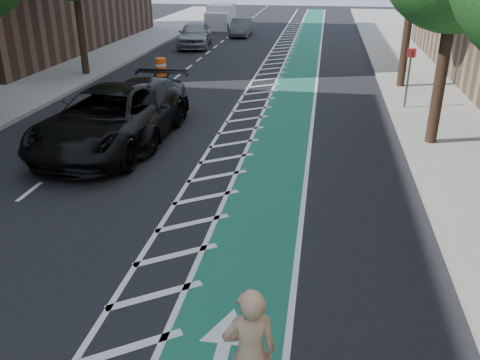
% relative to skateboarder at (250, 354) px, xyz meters
% --- Properties ---
extents(ground, '(120.00, 120.00, 0.00)m').
position_rel_skateboarder_xyz_m(ground, '(-3.59, 3.75, -1.08)').
color(ground, black).
rests_on(ground, ground).
extents(bike_lane, '(2.00, 90.00, 0.01)m').
position_rel_skateboarder_xyz_m(bike_lane, '(-0.59, 13.75, -1.07)').
color(bike_lane, '#1B6156').
rests_on(bike_lane, ground).
extents(buffer_strip, '(1.40, 90.00, 0.01)m').
position_rel_skateboarder_xyz_m(buffer_strip, '(-2.09, 13.75, -1.07)').
color(buffer_strip, silver).
rests_on(buffer_strip, ground).
extents(sidewalk_right, '(5.00, 90.00, 0.15)m').
position_rel_skateboarder_xyz_m(sidewalk_right, '(5.91, 13.75, -1.00)').
color(sidewalk_right, gray).
rests_on(sidewalk_right, ground).
extents(curb_right, '(0.12, 90.00, 0.16)m').
position_rel_skateboarder_xyz_m(curb_right, '(3.46, 13.75, -1.00)').
color(curb_right, gray).
rests_on(curb_right, ground).
extents(curb_left, '(0.12, 90.00, 0.16)m').
position_rel_skateboarder_xyz_m(curb_left, '(-10.64, 13.75, -1.00)').
color(curb_left, gray).
rests_on(curb_left, ground).
extents(sign_post, '(0.35, 0.08, 2.47)m').
position_rel_skateboarder_xyz_m(sign_post, '(4.01, 15.75, 0.27)').
color(sign_post, '#4C4C4C').
rests_on(sign_post, ground).
extents(skateboarder, '(0.82, 0.66, 1.95)m').
position_rel_skateboarder_xyz_m(skateboarder, '(0.00, 0.00, 0.00)').
color(skateboarder, tan).
rests_on(skateboarder, skateboard).
extents(suv_near, '(3.50, 6.97, 1.89)m').
position_rel_skateboarder_xyz_m(suv_near, '(-5.99, 9.85, -0.13)').
color(suv_near, black).
rests_on(suv_near, ground).
extents(suv_far, '(2.44, 5.99, 1.74)m').
position_rel_skateboarder_xyz_m(suv_far, '(-5.50, 11.25, -0.21)').
color(suv_far, black).
rests_on(suv_far, ground).
extents(car_silver, '(2.59, 5.22, 1.71)m').
position_rel_skateboarder_xyz_m(car_silver, '(-8.14, 29.83, -0.22)').
color(car_silver, gray).
rests_on(car_silver, ground).
extents(car_grey, '(1.47, 4.05, 1.33)m').
position_rel_skateboarder_xyz_m(car_grey, '(-5.87, 35.64, -0.42)').
color(car_grey, '#4F4F53').
rests_on(car_grey, ground).
extents(box_truck, '(2.23, 4.70, 1.93)m').
position_rel_skateboarder_xyz_m(box_truck, '(-8.44, 40.22, -0.19)').
color(box_truck, silver).
rests_on(box_truck, ground).
extents(barrel_a, '(0.66, 0.66, 0.90)m').
position_rel_skateboarder_xyz_m(barrel_a, '(-5.84, 7.61, -0.65)').
color(barrel_a, '#E35E0B').
rests_on(barrel_a, ground).
extents(barrel_b, '(0.75, 0.75, 1.02)m').
position_rel_skateboarder_xyz_m(barrel_b, '(-6.93, 13.67, -0.60)').
color(barrel_b, '#EA5C0C').
rests_on(barrel_b, ground).
extents(barrel_c, '(0.70, 0.70, 0.95)m').
position_rel_skateboarder_xyz_m(barrel_c, '(-7.59, 20.31, -0.63)').
color(barrel_c, '#FF510D').
rests_on(barrel_c, ground).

